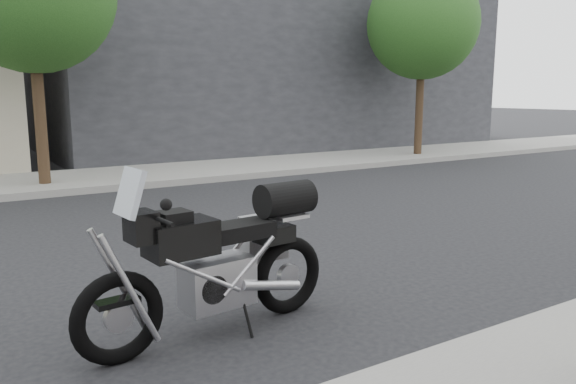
% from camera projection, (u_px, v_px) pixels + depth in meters
% --- Properties ---
extents(ground, '(120.00, 120.00, 0.00)m').
position_uv_depth(ground, '(265.00, 238.00, 8.10)').
color(ground, black).
rests_on(ground, ground).
extents(far_sidewalk, '(44.00, 3.00, 0.15)m').
position_uv_depth(far_sidewalk, '(131.00, 176.00, 13.51)').
color(far_sidewalk, gray).
rests_on(far_sidewalk, ground).
extents(far_building_dark, '(16.00, 11.00, 7.00)m').
position_uv_depth(far_building_dark, '(249.00, 56.00, 22.40)').
color(far_building_dark, '#27272C').
rests_on(far_building_dark, ground).
extents(street_tree_left, '(3.40, 3.40, 5.70)m').
position_uv_depth(street_tree_left, '(423.00, 23.00, 17.07)').
color(street_tree_left, '#3C2A1B').
rests_on(street_tree_left, far_sidewalk).
extents(motorcycle, '(2.41, 0.93, 1.52)m').
position_uv_depth(motorcycle, '(226.00, 258.00, 4.88)').
color(motorcycle, black).
rests_on(motorcycle, ground).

